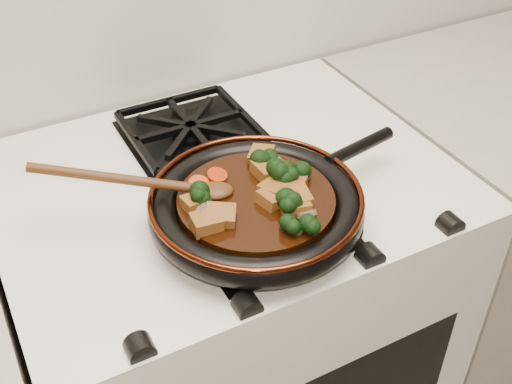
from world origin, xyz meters
name	(u,v)px	position (x,y,z in m)	size (l,w,h in m)	color
stove	(230,346)	(0.00, 1.69, 0.45)	(0.76, 0.60, 0.90)	white
burner_grate_front	(263,218)	(0.00, 1.55, 0.91)	(0.23, 0.23, 0.03)	black
burner_grate_back	(191,130)	(0.00, 1.83, 0.91)	(0.23, 0.23, 0.03)	black
skillet	(257,205)	(-0.01, 1.55, 0.94)	(0.45, 0.32, 0.05)	black
braising_sauce	(256,203)	(-0.01, 1.55, 0.95)	(0.24, 0.24, 0.02)	black
tofu_cube_0	(206,223)	(-0.10, 1.52, 0.97)	(0.04, 0.04, 0.02)	brown
tofu_cube_1	(274,190)	(0.02, 1.55, 0.97)	(0.04, 0.04, 0.02)	brown
tofu_cube_2	(271,199)	(0.00, 1.53, 0.97)	(0.04, 0.03, 0.02)	brown
tofu_cube_3	(195,203)	(-0.10, 1.57, 0.97)	(0.04, 0.03, 0.02)	brown
tofu_cube_4	(297,199)	(0.03, 1.51, 0.97)	(0.04, 0.04, 0.02)	brown
tofu_cube_5	(294,185)	(0.05, 1.54, 0.97)	(0.04, 0.03, 0.02)	brown
tofu_cube_6	(269,169)	(0.03, 1.59, 0.97)	(0.04, 0.05, 0.02)	brown
tofu_cube_7	(294,206)	(0.02, 1.50, 0.97)	(0.04, 0.04, 0.02)	brown
tofu_cube_8	(262,156)	(0.04, 1.63, 0.97)	(0.04, 0.04, 0.02)	brown
tofu_cube_9	(220,217)	(-0.08, 1.53, 0.97)	(0.04, 0.04, 0.02)	brown
broccoli_floret_0	(269,164)	(0.04, 1.60, 0.97)	(0.06, 0.06, 0.05)	black
broccoli_floret_1	(287,206)	(0.01, 1.50, 0.97)	(0.06, 0.06, 0.06)	black
broccoli_floret_2	(292,173)	(0.06, 1.57, 0.97)	(0.06, 0.06, 0.05)	black
broccoli_floret_3	(299,227)	(0.00, 1.45, 0.97)	(0.05, 0.05, 0.05)	black
broccoli_floret_4	(281,178)	(0.04, 1.56, 0.97)	(0.06, 0.06, 0.06)	black
broccoli_floret_5	(205,196)	(-0.08, 1.57, 0.97)	(0.06, 0.06, 0.05)	black
carrot_coin_0	(219,191)	(-0.06, 1.58, 0.96)	(0.03, 0.03, 0.01)	#B22804
carrot_coin_1	(227,212)	(-0.07, 1.53, 0.96)	(0.03, 0.03, 0.01)	#B22804
carrot_coin_2	(217,176)	(-0.04, 1.62, 0.96)	(0.03, 0.03, 0.01)	#B22804
carrot_coin_3	(199,184)	(-0.08, 1.61, 0.96)	(0.03, 0.03, 0.01)	#B22804
mushroom_slice_0	(207,216)	(-0.10, 1.54, 0.97)	(0.04, 0.04, 0.01)	brown
mushroom_slice_1	(306,214)	(0.03, 1.48, 0.97)	(0.03, 0.03, 0.01)	brown
mushroom_slice_2	(300,174)	(0.07, 1.56, 0.97)	(0.03, 0.03, 0.01)	brown
wooden_spoon	(160,184)	(-0.13, 1.62, 0.98)	(0.16, 0.09, 0.27)	#4C2910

